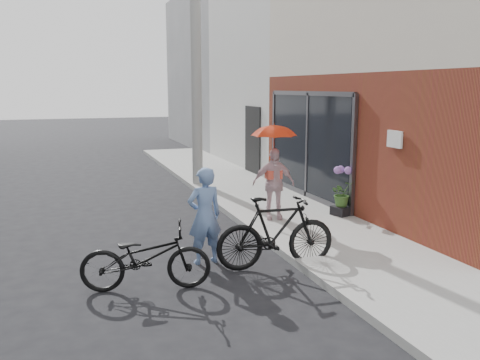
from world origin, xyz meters
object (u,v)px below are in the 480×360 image
planter (342,211)px  utility_pole (196,57)px  bike_left (146,257)px  kimono_woman (273,184)px  officer (205,216)px  bike_right (276,232)px

planter → utility_pole: bearing=113.4°
bike_left → kimono_woman: 3.90m
bike_left → kimono_woman: (2.95, 2.52, 0.37)m
bike_left → planter: bearing=-50.5°
utility_pole → kimono_woman: (0.45, -4.17, -2.67)m
bike_left → planter: 4.97m
utility_pole → bike_left: 7.76m
utility_pole → planter: (1.90, -4.39, -3.29)m
utility_pole → officer: (-1.46, -5.91, -2.74)m
officer → kimono_woman: 2.59m
utility_pole → bike_right: (-0.50, -6.48, -2.94)m
bike_right → planter: bearing=-44.5°
utility_pole → planter: bearing=-66.6°
bike_left → kimono_woman: bearing=-37.7°
officer → planter: bearing=-161.6°
planter → bike_left: bearing=-152.4°
bike_right → utility_pole: bearing=-0.0°
utility_pole → planter: utility_pole is taller
bike_right → kimono_woman: 2.51m
planter → bike_right: bearing=-138.9°
officer → planter: size_ratio=4.35×
bike_right → planter: 3.21m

